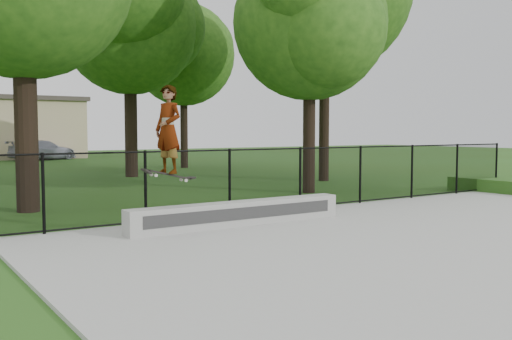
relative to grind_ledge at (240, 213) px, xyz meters
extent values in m
cube|color=#A0A09B|center=(0.00, 0.00, 0.00)|extent=(4.79, 0.40, 0.48)
imported|color=#9898AC|center=(3.28, 29.55, 0.35)|extent=(4.53, 3.21, 1.31)
cube|color=black|center=(-1.56, -0.03, 0.85)|extent=(0.82, 0.23, 0.22)
imported|color=#A5D7D9|center=(-1.56, -0.03, 1.68)|extent=(0.56, 0.69, 1.62)
cylinder|color=black|center=(-3.50, 1.20, 0.51)|extent=(0.06, 0.06, 1.50)
cylinder|color=black|center=(-1.50, 1.20, 0.51)|extent=(0.06, 0.06, 1.50)
cylinder|color=black|center=(0.50, 1.20, 0.51)|extent=(0.06, 0.06, 1.50)
cylinder|color=black|center=(2.50, 1.20, 0.51)|extent=(0.06, 0.06, 1.50)
cylinder|color=black|center=(4.50, 1.20, 0.51)|extent=(0.06, 0.06, 1.50)
cylinder|color=black|center=(6.50, 1.20, 0.51)|extent=(0.06, 0.06, 1.50)
cylinder|color=black|center=(8.50, 1.20, 0.51)|extent=(0.06, 0.06, 1.50)
cylinder|color=black|center=(10.50, 1.20, 0.51)|extent=(0.06, 0.06, 1.50)
cylinder|color=black|center=(2.50, 1.20, 1.23)|extent=(16.00, 0.04, 0.04)
cylinder|color=black|center=(2.50, 1.20, -0.19)|extent=(16.00, 0.04, 0.04)
cube|color=black|center=(2.50, 1.20, 0.51)|extent=(16.00, 0.01, 1.50)
cylinder|color=black|center=(8.50, 7.30, 2.45)|extent=(0.44, 0.44, 5.51)
cylinder|color=black|center=(-3.00, 4.80, 1.87)|extent=(0.44, 0.44, 4.35)
cylinder|color=black|center=(3.00, 13.30, 2.06)|extent=(0.44, 0.44, 4.73)
sphere|color=#214813|center=(3.00, 13.30, 5.99)|extent=(5.68, 5.68, 5.68)
cylinder|color=black|center=(7.50, 17.30, 1.91)|extent=(0.44, 0.44, 4.43)
sphere|color=#214813|center=(7.50, 17.30, 5.59)|extent=(5.31, 5.31, 5.31)
cylinder|color=black|center=(5.30, 4.30, 1.68)|extent=(0.44, 0.44, 3.96)
sphere|color=#214813|center=(5.30, 4.30, 4.97)|extent=(4.75, 4.75, 4.75)
camera|label=1|loc=(-6.07, -9.60, 1.67)|focal=40.00mm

